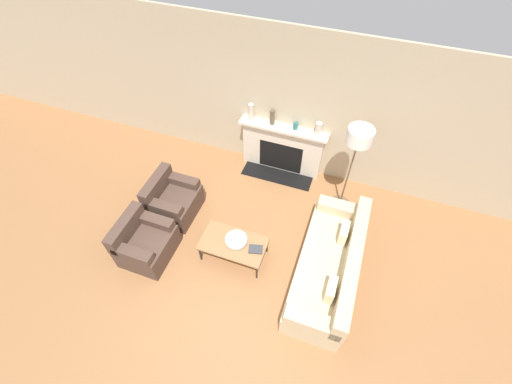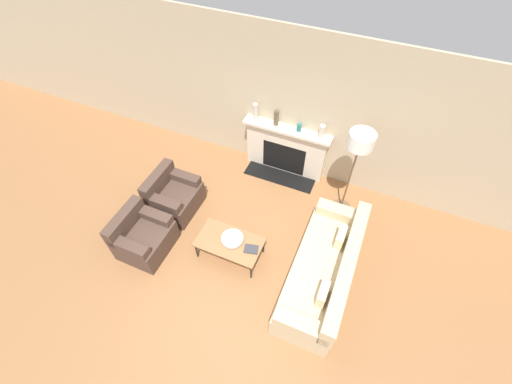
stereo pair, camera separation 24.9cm
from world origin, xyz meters
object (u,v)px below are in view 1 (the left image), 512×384
(armchair_near, at_px, (145,243))
(armchair_far, at_px, (173,200))
(mantel_vase_center_left, at_px, (272,117))
(coffee_table, at_px, (233,244))
(fireplace, at_px, (282,149))
(bowl, at_px, (236,240))
(mantel_vase_left, at_px, (251,112))
(couch, at_px, (330,267))
(mantel_vase_center_right, at_px, (296,126))
(mantel_vase_right, at_px, (318,129))
(floor_lamp, at_px, (357,144))
(book, at_px, (256,249))

(armchair_near, bearing_deg, armchair_far, 0.00)
(armchair_far, distance_m, mantel_vase_center_left, 2.39)
(armchair_far, bearing_deg, coffee_table, -110.08)
(armchair_far, bearing_deg, fireplace, -41.03)
(bowl, bearing_deg, mantel_vase_left, 103.96)
(couch, bearing_deg, coffee_table, -84.60)
(mantel_vase_center_right, height_order, mantel_vase_right, mantel_vase_right)
(bowl, bearing_deg, mantel_vase_center_left, 93.57)
(coffee_table, distance_m, bowl, 0.09)
(mantel_vase_center_left, bearing_deg, bowl, -86.43)
(coffee_table, bearing_deg, fireplace, 86.75)
(floor_lamp, xyz_separation_m, mantel_vase_center_left, (-1.59, 0.58, -0.30))
(bowl, xyz_separation_m, mantel_vase_right, (0.74, 2.25, 0.76))
(armchair_far, height_order, coffee_table, armchair_far)
(book, bearing_deg, couch, -7.17)
(mantel_vase_left, bearing_deg, armchair_far, -116.35)
(armchair_far, distance_m, book, 1.87)
(couch, bearing_deg, armchair_far, -97.01)
(armchair_near, height_order, mantel_vase_left, mantel_vase_left)
(couch, xyz_separation_m, mantel_vase_center_left, (-1.68, 2.15, 0.91))
(coffee_table, distance_m, mantel_vase_center_right, 2.45)
(armchair_near, xyz_separation_m, mantel_vase_left, (0.88, 2.74, 0.93))
(fireplace, distance_m, armchair_near, 3.13)
(mantel_vase_center_right, relative_size, mantel_vase_right, 0.58)
(bowl, bearing_deg, book, -6.87)
(bowl, bearing_deg, floor_lamp, 48.99)
(couch, distance_m, coffee_table, 1.58)
(bowl, distance_m, mantel_vase_center_right, 2.38)
(fireplace, bearing_deg, mantel_vase_right, 1.34)
(mantel_vase_right, bearing_deg, mantel_vase_center_right, 180.00)
(armchair_far, height_order, bowl, armchair_far)
(armchair_far, bearing_deg, book, -105.93)
(bowl, height_order, mantel_vase_center_left, mantel_vase_center_left)
(armchair_far, bearing_deg, couch, -97.01)
(mantel_vase_center_right, bearing_deg, mantel_vase_left, 180.00)
(mantel_vase_center_left, bearing_deg, book, -77.90)
(book, height_order, mantel_vase_right, mantel_vase_right)
(mantel_vase_center_right, bearing_deg, mantel_vase_right, 0.00)
(coffee_table, xyz_separation_m, floor_lamp, (1.48, 1.71, 1.16))
(fireplace, relative_size, mantel_vase_right, 6.84)
(coffee_table, xyz_separation_m, mantel_vase_center_right, (0.35, 2.29, 0.78))
(floor_lamp, distance_m, mantel_vase_right, 0.98)
(couch, height_order, armchair_far, couch)
(book, height_order, floor_lamp, floor_lamp)
(coffee_table, relative_size, mantel_vase_center_right, 7.35)
(mantel_vase_center_left, bearing_deg, floor_lamp, -20.07)
(couch, xyz_separation_m, bowl, (-1.54, -0.10, 0.12))
(armchair_far, height_order, mantel_vase_left, mantel_vase_left)
(armchair_near, distance_m, floor_lamp, 3.81)
(armchair_near, distance_m, armchair_far, 0.96)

